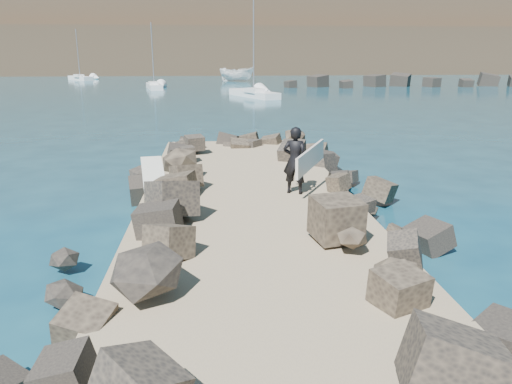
# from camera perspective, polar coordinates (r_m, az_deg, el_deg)

# --- Properties ---
(ground) EXTENTS (800.00, 800.00, 0.00)m
(ground) POSITION_cam_1_polar(r_m,az_deg,el_deg) (12.82, -0.39, -5.26)
(ground) COLOR #0F384C
(ground) RESTS_ON ground
(jetty) EXTENTS (6.00, 26.00, 0.60)m
(jetty) POSITION_cam_1_polar(r_m,az_deg,el_deg) (10.86, 0.46, -7.54)
(jetty) COLOR #8C7759
(jetty) RESTS_ON ground
(riprap_left) EXTENTS (2.60, 22.00, 1.00)m
(riprap_left) POSITION_cam_1_polar(r_m,az_deg,el_deg) (11.37, -14.57, -5.88)
(riprap_left) COLOR black
(riprap_left) RESTS_ON ground
(riprap_right) EXTENTS (2.60, 22.00, 1.00)m
(riprap_right) POSITION_cam_1_polar(r_m,az_deg,el_deg) (11.85, 14.39, -4.98)
(riprap_right) COLOR black
(riprap_right) RESTS_ON ground
(breakwater_secondary) EXTENTS (52.00, 4.00, 1.20)m
(breakwater_secondary) POSITION_cam_1_polar(r_m,az_deg,el_deg) (76.08, 23.73, 11.42)
(breakwater_secondary) COLOR black
(breakwater_secondary) RESTS_ON ground
(headland) EXTENTS (360.00, 140.00, 32.00)m
(headland) POSITION_cam_1_polar(r_m,az_deg,el_deg) (172.66, -1.41, 19.50)
(headland) COLOR #2D4919
(headland) RESTS_ON ground
(surfboard_resting) EXTENTS (1.02, 2.57, 0.08)m
(surfboard_resting) POSITION_cam_1_polar(r_m,az_deg,el_deg) (14.76, -11.62, 1.49)
(surfboard_resting) COLOR silver
(surfboard_resting) RESTS_ON riprap_left
(boat_imported) EXTENTS (6.29, 4.25, 2.28)m
(boat_imported) POSITION_cam_1_polar(r_m,az_deg,el_deg) (82.82, -2.20, 13.32)
(boat_imported) COLOR white
(boat_imported) RESTS_ON ground
(surfer_with_board) EXTENTS (1.49, 2.16, 1.96)m
(surfer_with_board) POSITION_cam_1_polar(r_m,az_deg,el_deg) (14.42, 4.73, 3.65)
(surfer_with_board) COLOR black
(surfer_with_board) RESTS_ON jetty
(sailboat_f) EXTENTS (1.99, 5.18, 6.32)m
(sailboat_f) POSITION_cam_1_polar(r_m,az_deg,el_deg) (110.88, 11.74, 13.21)
(sailboat_f) COLOR white
(sailboat_f) RESTS_ON ground
(sailboat_a) EXTENTS (2.86, 7.02, 8.29)m
(sailboat_a) POSITION_cam_1_polar(r_m,az_deg,el_deg) (66.56, -11.56, 11.76)
(sailboat_a) COLOR white
(sailboat_a) RESTS_ON ground
(sailboat_e) EXTENTS (5.29, 6.50, 8.36)m
(sailboat_e) POSITION_cam_1_polar(r_m,az_deg,el_deg) (91.08, -19.47, 12.18)
(sailboat_e) COLOR white
(sailboat_e) RESTS_ON ground
(sailboat_c) EXTENTS (4.95, 8.33, 9.86)m
(sailboat_c) POSITION_cam_1_polar(r_m,az_deg,el_deg) (53.48, -0.26, 11.17)
(sailboat_c) COLOR white
(sailboat_c) RESTS_ON ground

